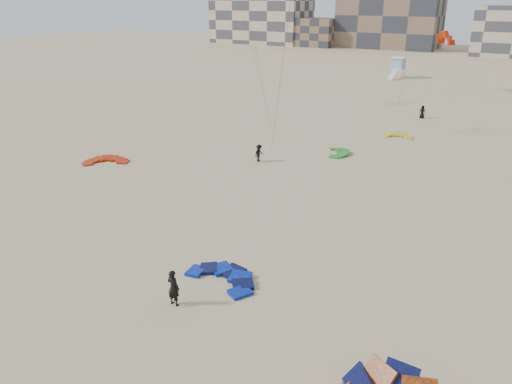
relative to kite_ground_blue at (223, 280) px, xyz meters
The scene contains 13 objects.
ground 3.43m from the kite_ground_blue, 79.37° to the right, with size 320.00×320.00×0.00m, color #CDB08A.
kite_ground_blue is the anchor object (origin of this frame).
kite_ground_red 23.57m from the kite_ground_blue, 150.57° to the left, with size 3.67×3.89×0.55m, color #BD2900, non-canonical shape.
kite_ground_green 24.91m from the kite_ground_blue, 97.18° to the left, with size 3.07×3.23×0.57m, color green, non-canonical shape.
kite_ground_yellow 33.61m from the kite_ground_blue, 89.60° to the left, with size 3.00×3.13×0.61m, color yellow, non-canonical shape.
kitesurfer_main 3.34m from the kite_ground_blue, 104.33° to the right, with size 0.70×0.46×1.91m, color black.
kitesurfer_c 20.65m from the kite_ground_blue, 114.37° to the left, with size 1.03×0.59×1.60m, color black.
kitesurfer_e 44.02m from the kite_ground_blue, 89.49° to the left, with size 0.78×0.51×1.59m, color black.
kite_fly_red 64.68m from the kite_ground_blue, 91.38° to the left, with size 6.11×12.72×8.44m.
lifeguard_tower_far 76.00m from the kite_ground_blue, 98.51° to the left, with size 2.84×5.16×3.69m.
condo_west_a 144.55m from the kite_ground_blue, 118.71° to the left, with size 30.00×15.00×14.00m, color beige.
condo_west_b 134.19m from the kite_ground_blue, 102.67° to the left, with size 28.00×14.00×18.00m, color #7E624C.
condo_fill_left 134.11m from the kite_ground_blue, 111.61° to the left, with size 12.00×10.00×8.00m, color #7E624C.
Camera 1 is at (12.52, -15.76, 14.20)m, focal length 35.00 mm.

